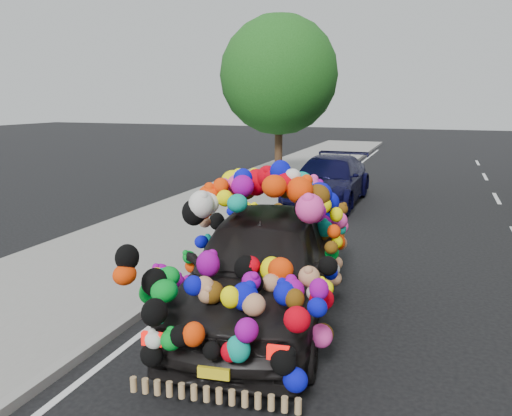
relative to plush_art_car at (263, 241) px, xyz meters
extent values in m
plane|color=black|center=(0.60, 1.28, -1.19)|extent=(100.00, 100.00, 0.00)
cube|color=gray|center=(-3.70, 1.28, -1.13)|extent=(4.00, 60.00, 0.12)
cube|color=gray|center=(-1.75, 1.28, -1.12)|extent=(0.15, 60.00, 0.13)
cylinder|color=#332114|center=(-3.20, 10.78, 0.18)|extent=(0.28, 0.28, 2.73)
sphere|color=#164512|center=(-3.20, 10.78, 2.84)|extent=(4.20, 4.20, 4.20)
imported|color=black|center=(0.00, 0.00, -0.36)|extent=(2.56, 5.04, 1.65)
cube|color=red|center=(-0.34, -2.50, -0.41)|extent=(0.23, 0.09, 0.14)
cube|color=red|center=(0.97, -2.33, -0.41)|extent=(0.23, 0.09, 0.14)
cube|color=yellow|center=(0.32, -2.42, -0.71)|extent=(0.34, 0.08, 0.12)
imported|color=black|center=(-0.87, 8.61, -0.46)|extent=(2.09, 5.03, 1.45)
camera|label=1|loc=(2.31, -6.58, 2.02)|focal=35.00mm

